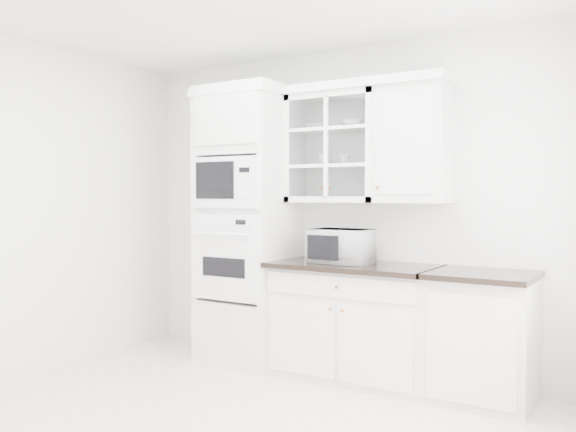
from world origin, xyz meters
The scene contains 13 objects.
ground centered at (0.00, 0.00, 0.01)m, with size 4.00×3.50×0.01m, color beige.
room_shell centered at (0.00, 0.43, 1.78)m, with size 4.00×3.50×2.70m.
oven_column centered at (-0.75, 1.42, 1.20)m, with size 0.76×0.68×2.40m.
base_cabinet_run centered at (0.28, 1.45, 0.46)m, with size 1.32×0.67×0.92m.
extra_base_cabinet centered at (1.28, 1.45, 0.46)m, with size 0.72×0.67×0.92m.
upper_cabinet_glass centered at (0.03, 1.58, 1.85)m, with size 0.80×0.33×0.90m.
upper_cabinet_solid centered at (0.71, 1.58, 1.85)m, with size 0.55×0.33×0.90m, color white.
crown_molding centered at (-0.07, 1.56, 2.33)m, with size 2.14×0.38×0.07m, color white.
countertop_microwave centered at (0.18, 1.41, 1.06)m, with size 0.47×0.39×0.27m, color white.
bowl_a centered at (-0.15, 1.60, 2.03)m, with size 0.20×0.20×0.05m, color white.
bowl_b centered at (0.19, 1.59, 2.04)m, with size 0.18×0.18×0.06m, color white.
cup_a centered at (-0.07, 1.59, 1.75)m, with size 0.11×0.11×0.09m, color white.
cup_b centered at (0.12, 1.57, 1.75)m, with size 0.09×0.09×0.08m, color white.
Camera 1 is at (2.39, -2.91, 1.46)m, focal length 38.00 mm.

